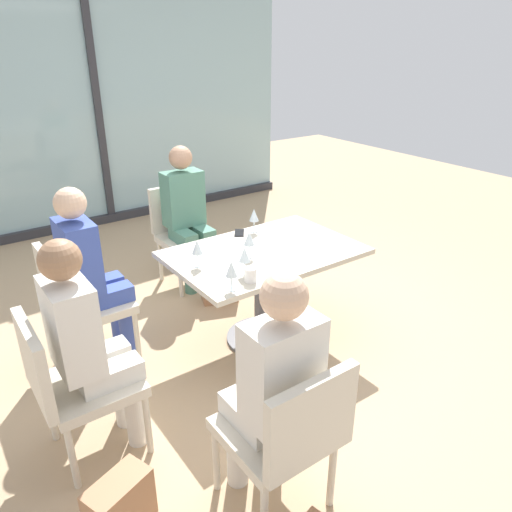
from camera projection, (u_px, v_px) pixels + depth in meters
name	position (u px, v px, depth m)	size (l,w,h in m)	color
ground_plane	(264.00, 338.00, 3.72)	(12.00, 12.00, 0.00)	tan
window_wall_backdrop	(99.00, 121.00, 5.59)	(4.93, 0.10, 2.70)	#96B7BC
dining_table_main	(264.00, 274.00, 3.50)	(1.31, 0.87, 0.73)	#BCB29E
chair_near_window	(183.00, 229.00, 4.44)	(0.46, 0.51, 0.87)	beige
chair_front_left	(287.00, 431.00, 2.17)	(0.46, 0.50, 0.87)	beige
chair_side_end	(71.00, 380.00, 2.50)	(0.50, 0.46, 0.87)	beige
chair_far_left	(78.00, 300.00, 3.26)	(0.50, 0.46, 0.87)	beige
person_near_window	(187.00, 211.00, 4.27)	(0.34, 0.39, 1.26)	#4C7F6B
person_front_left	(273.00, 382.00, 2.17)	(0.34, 0.39, 1.26)	silver
person_side_end	(87.00, 340.00, 2.47)	(0.39, 0.34, 1.26)	silver
person_far_left	(90.00, 268.00, 3.23)	(0.39, 0.34, 1.26)	#384C9E
wine_glass_0	(254.00, 215.00, 3.69)	(0.07, 0.07, 0.18)	silver
wine_glass_1	(197.00, 248.00, 3.13)	(0.07, 0.07, 0.18)	silver
wine_glass_2	(231.00, 270.00, 2.84)	(0.07, 0.07, 0.18)	silver
wine_glass_3	(244.00, 255.00, 3.02)	(0.07, 0.07, 0.18)	silver
wine_glass_4	(249.00, 239.00, 3.26)	(0.07, 0.07, 0.18)	silver
coffee_cup	(251.00, 275.00, 2.97)	(0.08, 0.08, 0.09)	white
cell_phone_on_table	(239.00, 233.00, 3.71)	(0.07, 0.14, 0.01)	black
handbag_0	(219.00, 286.00, 4.20)	(0.30, 0.16, 0.28)	#A3704C
handbag_2	(120.00, 505.00, 2.24)	(0.30, 0.16, 0.28)	#A3704C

